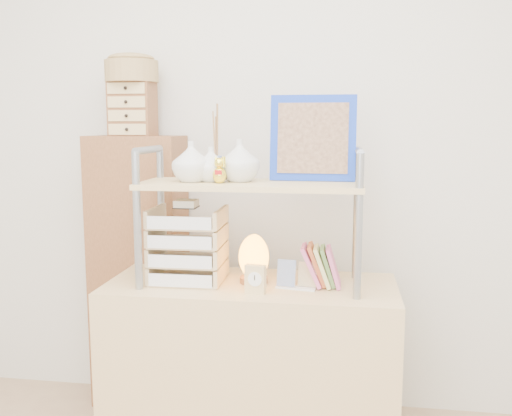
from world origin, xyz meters
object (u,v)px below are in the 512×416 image
(desk, at_px, (251,369))
(letter_tray, at_px, (187,249))
(salt_lamp, at_px, (254,258))
(cabinet, at_px, (139,272))

(desk, xyz_separation_m, letter_tray, (-0.27, -0.01, 0.51))
(desk, distance_m, letter_tray, 0.58)
(desk, height_order, letter_tray, letter_tray)
(letter_tray, bearing_deg, salt_lamp, 3.67)
(desk, bearing_deg, cabinet, 149.32)
(cabinet, xyz_separation_m, salt_lamp, (0.63, -0.36, 0.18))
(cabinet, height_order, salt_lamp, cabinet)
(cabinet, bearing_deg, desk, -28.06)
(cabinet, relative_size, salt_lamp, 6.58)
(cabinet, distance_m, salt_lamp, 0.75)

